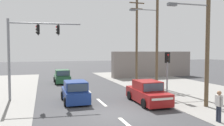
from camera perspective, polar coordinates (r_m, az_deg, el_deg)
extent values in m
plane|color=#3A3A3D|center=(12.99, 0.76, -13.13)|extent=(140.00, 140.00, 0.00)
cube|color=silver|center=(11.20, 4.14, -15.80)|extent=(0.20, 2.40, 0.01)
cube|color=silver|center=(15.77, -2.76, -10.21)|extent=(0.20, 2.40, 0.01)
cube|color=silver|center=(20.54, -6.39, -7.11)|extent=(0.20, 2.40, 0.01)
cube|color=gray|center=(19.29, 25.19, -8.02)|extent=(10.00, 44.00, 0.02)
cylinder|color=brown|center=(15.42, 23.70, 6.24)|extent=(0.26, 0.26, 9.09)
cylinder|color=slate|center=(14.90, 19.86, 14.20)|extent=(2.60, 0.20, 0.09)
cube|color=#595B60|center=(14.20, 15.41, 14.55)|extent=(0.57, 0.30, 0.18)
cylinder|color=brown|center=(22.33, 11.69, 7.38)|extent=(0.26, 0.26, 10.66)
cylinder|color=slate|center=(22.09, 8.65, 13.59)|extent=(2.60, 0.23, 0.09)
cube|color=#595B60|center=(21.61, 5.39, 13.66)|extent=(0.57, 0.31, 0.18)
cylinder|color=brown|center=(25.13, 6.46, 5.65)|extent=(0.26, 0.26, 9.54)
cube|color=brown|center=(25.69, 6.52, 15.32)|extent=(1.80, 0.12, 0.11)
cube|color=brown|center=(25.56, 6.51, 13.90)|extent=(1.40, 0.12, 0.10)
cylinder|color=slate|center=(17.60, -25.34, 0.74)|extent=(0.18, 0.18, 6.00)
cylinder|color=slate|center=(17.28, -17.02, 9.83)|extent=(5.18, 0.67, 0.11)
cube|color=black|center=(17.29, -18.73, 8.30)|extent=(0.23, 0.28, 0.68)
cube|color=black|center=(17.29, -18.73, 8.30)|extent=(0.09, 0.44, 0.84)
sphere|color=red|center=(17.33, -19.14, 9.01)|extent=(0.13, 0.13, 0.13)
sphere|color=black|center=(17.31, -19.13, 8.29)|extent=(0.13, 0.13, 0.13)
sphere|color=black|center=(17.29, -19.12, 7.56)|extent=(0.13, 0.13, 0.13)
cube|color=black|center=(17.18, -13.85, 8.41)|extent=(0.23, 0.28, 0.68)
cube|color=black|center=(17.18, -13.85, 8.41)|extent=(0.09, 0.44, 0.84)
sphere|color=red|center=(17.20, -14.27, 9.13)|extent=(0.13, 0.13, 0.13)
sphere|color=black|center=(17.18, -14.26, 8.40)|extent=(0.13, 0.13, 0.13)
sphere|color=black|center=(17.16, -14.25, 7.67)|extent=(0.13, 0.13, 0.13)
cylinder|color=slate|center=(17.52, 14.20, -4.33)|extent=(0.12, 0.12, 2.80)
cube|color=black|center=(17.38, 14.27, 1.37)|extent=(0.28, 0.22, 0.68)
cube|color=black|center=(17.38, 14.27, 1.37)|extent=(0.44, 0.08, 0.84)
sphere|color=red|center=(17.27, 14.47, 2.09)|extent=(0.13, 0.13, 0.13)
sphere|color=black|center=(17.27, 14.46, 1.36)|extent=(0.13, 0.13, 0.13)
sphere|color=black|center=(17.28, 14.45, 0.63)|extent=(0.13, 0.13, 0.13)
cube|color=gray|center=(31.65, 10.50, -0.30)|extent=(12.00, 1.00, 3.60)
cube|color=#235633|center=(25.82, -12.91, -3.95)|extent=(1.62, 3.61, 0.76)
cube|color=#235633|center=(25.45, -12.86, -2.47)|extent=(1.49, 1.91, 0.64)
cube|color=#384756|center=(26.41, -13.06, -2.27)|extent=(1.36, 0.07, 0.54)
cube|color=#384756|center=(24.48, -12.66, -2.68)|extent=(1.33, 0.07, 0.51)
cube|color=white|center=(27.60, -13.25, -3.15)|extent=(1.36, 0.05, 0.14)
cylinder|color=black|center=(26.89, -14.82, -4.15)|extent=(0.18, 0.60, 0.60)
cylinder|color=black|center=(27.03, -11.42, -4.07)|extent=(0.18, 0.60, 0.60)
cylinder|color=black|center=(24.68, -14.52, -4.78)|extent=(0.18, 0.60, 0.60)
cylinder|color=black|center=(24.83, -10.82, -4.69)|extent=(0.18, 0.60, 0.60)
cube|color=maroon|center=(15.68, 9.25, -8.32)|extent=(1.82, 4.25, 0.80)
cube|color=maroon|center=(15.60, 9.20, -5.73)|extent=(1.62, 1.95, 0.62)
cube|color=#384756|center=(14.74, 10.81, -6.26)|extent=(1.44, 0.10, 0.53)
cube|color=#384756|center=(16.47, 7.75, -5.25)|extent=(1.41, 0.10, 0.50)
cube|color=white|center=(13.80, 13.07, -9.16)|extent=(1.45, 0.08, 0.14)
cylinder|color=black|center=(14.99, 14.39, -9.77)|extent=(0.21, 0.65, 0.64)
cylinder|color=black|center=(14.22, 8.38, -10.40)|extent=(0.21, 0.65, 0.64)
cylinder|color=black|center=(17.23, 9.96, -8.04)|extent=(0.21, 0.65, 0.64)
cylinder|color=black|center=(16.57, 4.61, -8.45)|extent=(0.21, 0.65, 0.64)
cube|color=navy|center=(16.07, -9.64, -8.16)|extent=(1.62, 3.61, 0.76)
cube|color=navy|center=(15.65, -9.50, -5.85)|extent=(1.49, 1.91, 0.64)
cube|color=#384756|center=(16.60, -10.00, -5.35)|extent=(1.36, 0.07, 0.54)
cube|color=#384756|center=(14.71, -8.94, -6.42)|extent=(1.33, 0.07, 0.51)
cube|color=white|center=(17.81, -10.51, -6.51)|extent=(1.36, 0.05, 0.14)
cylinder|color=black|center=(17.10, -12.87, -8.22)|extent=(0.18, 0.60, 0.60)
cylinder|color=black|center=(17.31, -7.53, -8.03)|extent=(0.18, 0.60, 0.60)
cylinder|color=black|center=(14.93, -12.08, -9.87)|extent=(0.18, 0.60, 0.60)
cylinder|color=black|center=(15.17, -5.98, -9.61)|extent=(0.18, 0.60, 0.60)
cylinder|color=#232838|center=(12.71, 25.85, -11.84)|extent=(0.14, 0.14, 0.84)
cylinder|color=#232838|center=(12.56, 26.32, -12.02)|extent=(0.14, 0.14, 0.84)
cube|color=#B7B2AD|center=(12.48, 26.16, -8.82)|extent=(0.27, 0.39, 0.56)
sphere|color=#9E7051|center=(12.40, 26.20, -7.01)|extent=(0.22, 0.22, 0.22)
cylinder|color=#B7B2AD|center=(12.67, 25.55, -8.63)|extent=(0.09, 0.09, 0.54)
cylinder|color=#B7B2AD|center=(12.29, 26.79, -9.02)|extent=(0.09, 0.09, 0.54)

